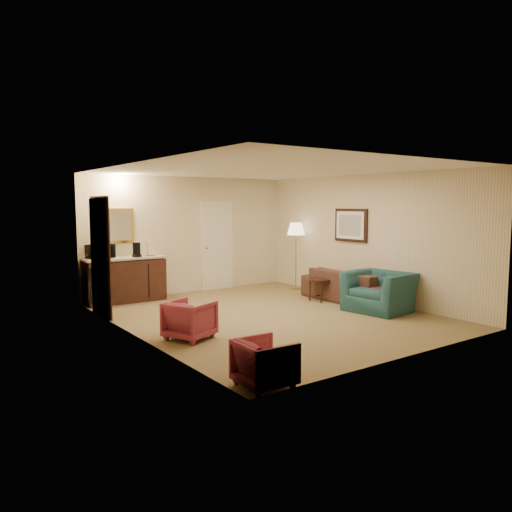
{
  "coord_description": "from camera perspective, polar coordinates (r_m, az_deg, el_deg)",
  "views": [
    {
      "loc": [
        -5.29,
        -7.07,
        2.0
      ],
      "look_at": [
        0.07,
        0.5,
        1.03
      ],
      "focal_mm": 35.0,
      "sensor_mm": 36.0,
      "label": 1
    }
  ],
  "objects": [
    {
      "name": "floor_lamp",
      "position": [
        11.74,
        4.58,
        0.03
      ],
      "size": [
        0.45,
        0.45,
        1.57
      ],
      "primitive_type": "cube",
      "rotation": [
        0.0,
        0.0,
        -0.09
      ],
      "color": "gold",
      "rests_on": "ground"
    },
    {
      "name": "rose_chair_far",
      "position": [
        5.57,
        1.03,
        -11.88
      ],
      "size": [
        0.56,
        0.59,
        0.59
      ],
      "primitive_type": "imported",
      "rotation": [
        0.0,
        0.0,
        1.53
      ],
      "color": "#9B3237",
      "rests_on": "ground"
    },
    {
      "name": "sofa",
      "position": [
        10.4,
        10.94,
        -2.78
      ],
      "size": [
        0.68,
        2.24,
        0.87
      ],
      "primitive_type": "imported",
      "rotation": [
        0.0,
        0.0,
        1.56
      ],
      "color": "black",
      "rests_on": "ground"
    },
    {
      "name": "room_walls",
      "position": [
        9.41,
        -1.77,
        4.25
      ],
      "size": [
        5.02,
        6.01,
        2.61
      ],
      "color": "beige",
      "rests_on": "ground"
    },
    {
      "name": "rose_chair_near",
      "position": [
        7.51,
        -7.58,
        -7.02
      ],
      "size": [
        0.78,
        0.8,
        0.64
      ],
      "primitive_type": "imported",
      "rotation": [
        0.0,
        0.0,
        1.99
      ],
      "color": "#9B3237",
      "rests_on": "ground"
    },
    {
      "name": "teal_armchair",
      "position": [
        9.59,
        13.92,
        -3.23
      ],
      "size": [
        0.87,
        1.21,
        0.99
      ],
      "primitive_type": "imported",
      "rotation": [
        0.0,
        0.0,
        -1.45
      ],
      "color": "#1C4547",
      "rests_on": "ground"
    },
    {
      "name": "coffee_table",
      "position": [
        10.51,
        7.8,
        -3.77
      ],
      "size": [
        0.84,
        0.6,
        0.46
      ],
      "primitive_type": "cube",
      "rotation": [
        0.0,
        0.0,
        0.07
      ],
      "color": "black",
      "rests_on": "ground"
    },
    {
      "name": "waste_bin",
      "position": [
        10.78,
        -11.34,
        -4.11
      ],
      "size": [
        0.27,
        0.27,
        0.27
      ],
      "primitive_type": "cylinder",
      "rotation": [
        0.0,
        0.0,
        0.29
      ],
      "color": "black",
      "rests_on": "ground"
    },
    {
      "name": "coffee_maker",
      "position": [
        10.45,
        -13.48,
        0.7
      ],
      "size": [
        0.16,
        0.16,
        0.3
      ],
      "primitive_type": "cylinder",
      "rotation": [
        0.0,
        0.0,
        -0.04
      ],
      "color": "black",
      "rests_on": "wetbar_cabinet"
    },
    {
      "name": "ground",
      "position": [
        9.05,
        1.49,
        -6.79
      ],
      "size": [
        6.0,
        6.0,
        0.0
      ],
      "primitive_type": "plane",
      "color": "olive",
      "rests_on": "ground"
    },
    {
      "name": "microwave",
      "position": [
        10.4,
        -17.38,
        0.67
      ],
      "size": [
        0.55,
        0.4,
        0.34
      ],
      "primitive_type": "imported",
      "rotation": [
        0.0,
        0.0,
        0.29
      ],
      "color": "black",
      "rests_on": "wetbar_cabinet"
    },
    {
      "name": "wetbar_cabinet",
      "position": [
        10.55,
        -14.75,
        -2.61
      ],
      "size": [
        1.64,
        0.58,
        0.92
      ],
      "primitive_type": "cube",
      "color": "#3B1C12",
      "rests_on": "ground"
    }
  ]
}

